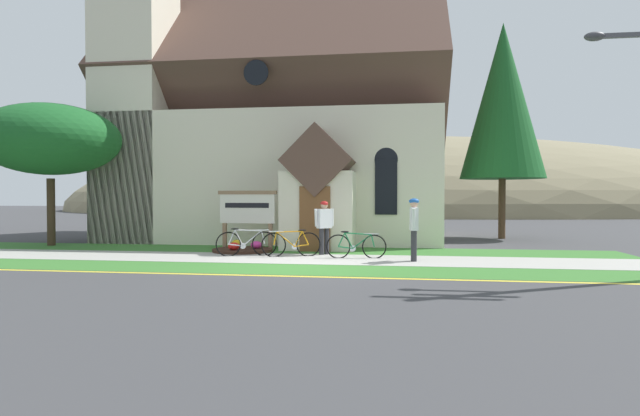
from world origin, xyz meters
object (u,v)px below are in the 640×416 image
(church_sign, at_px, (247,210))
(bicycle_white, at_px, (291,244))
(bicycle_yellow, at_px, (246,243))
(cyclist_in_yellow_jersey, at_px, (414,224))
(bicycle_blue, at_px, (356,246))
(cyclist_in_blue_jersey, at_px, (324,224))
(roadside_conifer, at_px, (503,101))
(yard_deciduous_tree, at_px, (50,140))

(church_sign, height_order, bicycle_white, church_sign)
(bicycle_yellow, height_order, bicycle_white, bicycle_yellow)
(bicycle_yellow, bearing_deg, cyclist_in_yellow_jersey, -7.32)
(bicycle_yellow, bearing_deg, church_sign, 105.06)
(bicycle_blue, xyz_separation_m, cyclist_in_blue_jersey, (-1.03, 0.78, 0.59))
(bicycle_blue, xyz_separation_m, roadside_conifer, (5.49, 7.95, 5.38))
(bicycle_blue, distance_m, yard_deciduous_tree, 11.95)
(church_sign, distance_m, bicycle_yellow, 1.98)
(bicycle_yellow, bearing_deg, bicycle_white, 2.19)
(church_sign, height_order, bicycle_blue, church_sign)
(bicycle_blue, relative_size, roadside_conifer, 0.19)
(church_sign, height_order, roadside_conifer, roadside_conifer)
(cyclist_in_blue_jersey, height_order, roadside_conifer, roadside_conifer)
(church_sign, distance_m, yard_deciduous_tree, 7.88)
(bicycle_blue, distance_m, cyclist_in_blue_jersey, 1.42)
(bicycle_blue, bearing_deg, cyclist_in_blue_jersey, 142.78)
(church_sign, relative_size, bicycle_blue, 1.17)
(cyclist_in_yellow_jersey, bearing_deg, cyclist_in_blue_jersey, 153.89)
(roadside_conifer, bearing_deg, bicycle_blue, -124.62)
(cyclist_in_yellow_jersey, xyz_separation_m, roadside_conifer, (3.86, 8.47, 4.73))
(bicycle_blue, xyz_separation_m, cyclist_in_yellow_jersey, (1.62, -0.52, 0.65))
(roadside_conifer, height_order, yard_deciduous_tree, roadside_conifer)
(cyclist_in_blue_jersey, bearing_deg, church_sign, 159.50)
(cyclist_in_blue_jersey, height_order, yard_deciduous_tree, yard_deciduous_tree)
(cyclist_in_yellow_jersey, bearing_deg, bicycle_yellow, 172.68)
(bicycle_white, bearing_deg, yard_deciduous_tree, 166.82)
(bicycle_white, xyz_separation_m, roadside_conifer, (7.41, 7.78, 5.37))
(cyclist_in_blue_jersey, bearing_deg, bicycle_blue, -37.22)
(church_sign, height_order, bicycle_yellow, church_sign)
(cyclist_in_blue_jersey, relative_size, roadside_conifer, 0.18)
(church_sign, bearing_deg, bicycle_white, -41.91)
(bicycle_yellow, relative_size, cyclist_in_blue_jersey, 1.07)
(yard_deciduous_tree, bearing_deg, church_sign, -4.16)
(church_sign, xyz_separation_m, cyclist_in_yellow_jersey, (5.36, -2.31, -0.31))
(church_sign, relative_size, bicycle_yellow, 1.16)
(church_sign, relative_size, bicycle_white, 1.20)
(bicycle_yellow, relative_size, bicycle_blue, 1.01)
(bicycle_yellow, distance_m, bicycle_blue, 3.29)
(bicycle_yellow, xyz_separation_m, bicycle_white, (1.36, 0.05, -0.01))
(cyclist_in_blue_jersey, bearing_deg, bicycle_yellow, -163.45)
(cyclist_in_blue_jersey, bearing_deg, cyclist_in_yellow_jersey, -26.11)
(cyclist_in_yellow_jersey, height_order, yard_deciduous_tree, yard_deciduous_tree)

